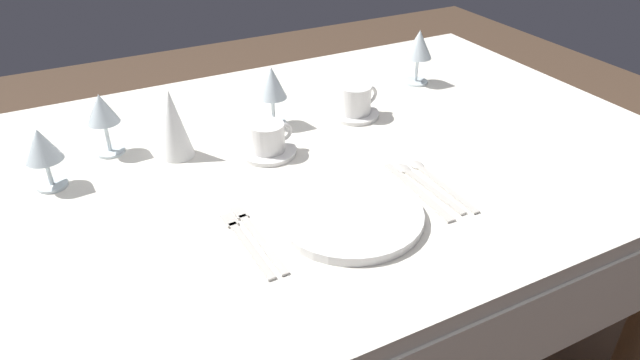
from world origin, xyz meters
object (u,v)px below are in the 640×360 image
at_px(dinner_plate, 350,215).
at_px(coffee_cup_left, 356,99).
at_px(wine_glass_far, 102,112).
at_px(spoon_soup, 420,181).
at_px(fork_inner, 245,241).
at_px(napkin_folded, 173,123).
at_px(dinner_knife, 418,192).
at_px(spoon_dessert, 434,179).
at_px(coffee_cup_right, 268,137).
at_px(wine_glass_centre, 42,147).
at_px(wine_glass_left, 419,47).
at_px(fork_outer, 256,235).
at_px(wine_glass_right, 272,85).

bearing_deg(dinner_plate, coffee_cup_left, 58.29).
bearing_deg(dinner_plate, wine_glass_far, 126.70).
bearing_deg(spoon_soup, fork_inner, -176.94).
distance_m(fork_inner, napkin_folded, 0.37).
bearing_deg(dinner_knife, spoon_dessert, 25.13).
height_order(coffee_cup_right, wine_glass_far, wine_glass_far).
xyz_separation_m(dinner_plate, wine_glass_far, (-0.35, 0.47, 0.09)).
height_order(wine_glass_centre, wine_glass_left, wine_glass_left).
bearing_deg(coffee_cup_left, wine_glass_left, 22.37).
xyz_separation_m(spoon_dessert, wine_glass_left, (0.28, 0.45, 0.10)).
bearing_deg(coffee_cup_right, wine_glass_far, 152.15).
height_order(dinner_knife, wine_glass_far, wine_glass_far).
distance_m(dinner_plate, napkin_folded, 0.45).
bearing_deg(dinner_plate, wine_glass_left, 44.45).
bearing_deg(fork_inner, coffee_cup_left, 39.50).
height_order(fork_inner, wine_glass_far, wine_glass_far).
height_order(spoon_soup, wine_glass_left, wine_glass_left).
xyz_separation_m(fork_inner, wine_glass_centre, (-0.28, 0.36, 0.09)).
bearing_deg(fork_inner, wine_glass_centre, 128.44).
xyz_separation_m(coffee_cup_right, wine_glass_centre, (-0.45, 0.08, 0.05)).
distance_m(fork_inner, dinner_knife, 0.37).
height_order(wine_glass_centre, napkin_folded, napkin_folded).
relative_size(spoon_soup, coffee_cup_left, 2.04).
distance_m(dinner_knife, wine_glass_far, 0.70).
xyz_separation_m(fork_outer, wine_glass_left, (0.68, 0.46, 0.10)).
height_order(fork_outer, spoon_dessert, spoon_dessert).
distance_m(wine_glass_centre, wine_glass_right, 0.52).
distance_m(wine_glass_left, wine_glass_far, 0.85).
bearing_deg(spoon_dessert, coffee_cup_left, 88.23).
xyz_separation_m(fork_outer, coffee_cup_left, (0.41, 0.35, 0.04)).
relative_size(dinner_plate, fork_inner, 1.34).
xyz_separation_m(fork_inner, coffee_cup_right, (0.16, 0.28, 0.04)).
distance_m(spoon_soup, wine_glass_left, 0.55).
distance_m(coffee_cup_right, wine_glass_far, 0.36).
relative_size(fork_outer, coffee_cup_right, 2.20).
relative_size(spoon_soup, coffee_cup_right, 2.13).
distance_m(coffee_cup_left, wine_glass_left, 0.29).
bearing_deg(fork_inner, dinner_knife, -1.65).
bearing_deg(dinner_knife, coffee_cup_right, 124.80).
xyz_separation_m(spoon_soup, napkin_folded, (-0.41, 0.35, 0.08)).
relative_size(wine_glass_centre, wine_glass_left, 0.85).
relative_size(dinner_knife, wine_glass_centre, 1.78).
distance_m(fork_outer, fork_inner, 0.03).
bearing_deg(wine_glass_right, wine_glass_far, 174.51).
height_order(fork_inner, spoon_soup, spoon_soup).
xyz_separation_m(coffee_cup_right, wine_glass_left, (0.54, 0.19, 0.06)).
bearing_deg(spoon_soup, wine_glass_left, 55.57).
relative_size(spoon_soup, napkin_folded, 1.36).
distance_m(dinner_knife, napkin_folded, 0.55).
height_order(wine_glass_centre, wine_glass_far, wine_glass_far).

